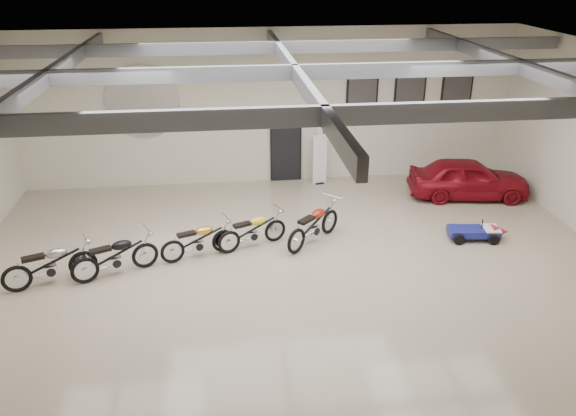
{
  "coord_description": "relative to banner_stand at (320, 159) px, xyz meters",
  "views": [
    {
      "loc": [
        -1.56,
        -11.74,
        6.98
      ],
      "look_at": [
        0.0,
        1.2,
        1.1
      ],
      "focal_mm": 35.0,
      "sensor_mm": 36.0,
      "label": 1
    }
  ],
  "objects": [
    {
      "name": "floor",
      "position": [
        -1.57,
        -5.5,
        -0.88
      ],
      "size": [
        16.0,
        12.0,
        0.01
      ],
      "primitive_type": "cube",
      "color": "tan",
      "rests_on": "ground"
    },
    {
      "name": "poster_right",
      "position": [
        4.63,
        0.46,
        2.22
      ],
      "size": [
        1.05,
        0.08,
        1.35
      ],
      "primitive_type": null,
      "color": "black",
      "rests_on": "back_wall"
    },
    {
      "name": "ceiling_beams",
      "position": [
        -1.57,
        -5.5,
        3.87
      ],
      "size": [
        15.8,
        11.8,
        0.32
      ],
      "primitive_type": null,
      "color": "#595B61",
      "rests_on": "ceiling"
    },
    {
      "name": "banner_stand",
      "position": [
        0.0,
        0.0,
        0.0
      ],
      "size": [
        0.5,
        0.28,
        1.75
      ],
      "primitive_type": null,
      "rotation": [
        0.0,
        0.0,
        0.19
      ],
      "color": "white",
      "rests_on": "floor"
    },
    {
      "name": "go_kart",
      "position": [
        3.56,
        -4.51,
        -0.58
      ],
      "size": [
        1.71,
        0.93,
        0.59
      ],
      "primitive_type": null,
      "rotation": [
        0.0,
        0.0,
        -0.12
      ],
      "color": "navy",
      "rests_on": "floor"
    },
    {
      "name": "motorcycle_black",
      "position": [
        -5.8,
        -5.25,
        -0.35
      ],
      "size": [
        2.11,
        1.39,
        1.05
      ],
      "primitive_type": null,
      "rotation": [
        0.0,
        0.0,
        0.41
      ],
      "color": "silver",
      "rests_on": "floor"
    },
    {
      "name": "logo_plaque",
      "position": [
        -5.57,
        0.45,
        1.92
      ],
      "size": [
        2.3,
        0.06,
        1.16
      ],
      "primitive_type": null,
      "color": "silver",
      "rests_on": "back_wall"
    },
    {
      "name": "ceiling",
      "position": [
        -1.57,
        -5.5,
        4.12
      ],
      "size": [
        16.0,
        12.0,
        0.01
      ],
      "primitive_type": "cube",
      "color": "gray",
      "rests_on": "back_wall"
    },
    {
      "name": "motorcycle_gold",
      "position": [
        -3.88,
        -4.6,
        -0.38
      ],
      "size": [
        1.98,
        1.18,
        0.99
      ],
      "primitive_type": null,
      "rotation": [
        0.0,
        0.0,
        0.33
      ],
      "color": "silver",
      "rests_on": "floor"
    },
    {
      "name": "motorcycle_silver",
      "position": [
        -7.23,
        -5.48,
        -0.34
      ],
      "size": [
        2.15,
        1.33,
        1.07
      ],
      "primitive_type": null,
      "rotation": [
        0.0,
        0.0,
        0.36
      ],
      "color": "silver",
      "rests_on": "floor"
    },
    {
      "name": "oil_sign",
      "position": [
        0.33,
        0.45,
        0.82
      ],
      "size": [
        0.72,
        0.1,
        0.72
      ],
      "primitive_type": null,
      "color": "white",
      "rests_on": "back_wall"
    },
    {
      "name": "door",
      "position": [
        -1.07,
        0.45,
        0.17
      ],
      "size": [
        0.92,
        0.08,
        2.1
      ],
      "primitive_type": "cube",
      "color": "black",
      "rests_on": "back_wall"
    },
    {
      "name": "poster_left",
      "position": [
        1.43,
        0.46,
        2.22
      ],
      "size": [
        1.05,
        0.08,
        1.35
      ],
      "primitive_type": null,
      "color": "black",
      "rests_on": "back_wall"
    },
    {
      "name": "back_wall",
      "position": [
        -1.57,
        0.5,
        1.62
      ],
      "size": [
        16.0,
        0.02,
        5.0
      ],
      "primitive_type": "cube",
      "color": "beige",
      "rests_on": "floor"
    },
    {
      "name": "poster_mid",
      "position": [
        3.03,
        0.46,
        2.22
      ],
      "size": [
        1.05,
        0.08,
        1.35
      ],
      "primitive_type": null,
      "color": "black",
      "rests_on": "back_wall"
    },
    {
      "name": "motorcycle_red",
      "position": [
        -0.88,
        -4.18,
        -0.33
      ],
      "size": [
        1.96,
        1.93,
        1.09
      ],
      "primitive_type": null,
      "rotation": [
        0.0,
        0.0,
        0.77
      ],
      "color": "silver",
      "rests_on": "floor"
    },
    {
      "name": "vintage_car",
      "position": [
        4.43,
        -1.68,
        -0.25
      ],
      "size": [
        1.98,
        3.84,
        1.25
      ],
      "primitive_type": "imported",
      "rotation": [
        0.0,
        0.0,
        1.43
      ],
      "color": "maroon",
      "rests_on": "floor"
    },
    {
      "name": "motorcycle_yellow",
      "position": [
        -2.49,
        -4.22,
        -0.38
      ],
      "size": [
        1.98,
        1.28,
        0.99
      ],
      "primitive_type": null,
      "rotation": [
        0.0,
        0.0,
        0.4
      ],
      "color": "silver",
      "rests_on": "floor"
    }
  ]
}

